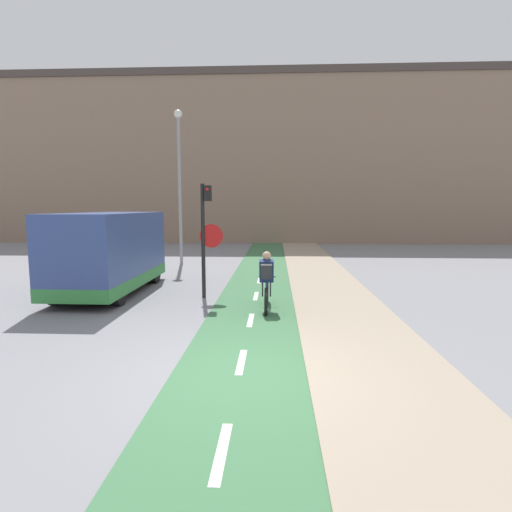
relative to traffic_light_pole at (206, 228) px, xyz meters
name	(u,v)px	position (x,y,z in m)	size (l,w,h in m)	color
ground_plane	(239,375)	(1.42, -5.34, -2.02)	(120.00, 120.00, 0.00)	gray
bike_lane	(239,375)	(1.42, -5.34, -2.01)	(2.13, 60.00, 0.02)	#3D7047
sidewalk_strip	(385,377)	(3.69, -5.34, -2.00)	(2.40, 60.00, 0.05)	gray
building_row_background	(268,161)	(1.42, 19.74, 4.08)	(60.00, 5.20, 12.17)	#89705B
traffic_light_pole	(206,228)	(0.00, 0.00, 0.00)	(0.67, 0.25, 3.27)	black
street_lamp_far	(179,171)	(-2.36, 6.83, 2.19)	(0.36, 0.36, 6.90)	gray
cyclist_near	(267,283)	(1.77, -1.34, -1.30)	(0.46, 1.77, 1.51)	black
van	(110,254)	(-3.05, 0.54, -0.82)	(1.98, 4.96, 2.44)	#334784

